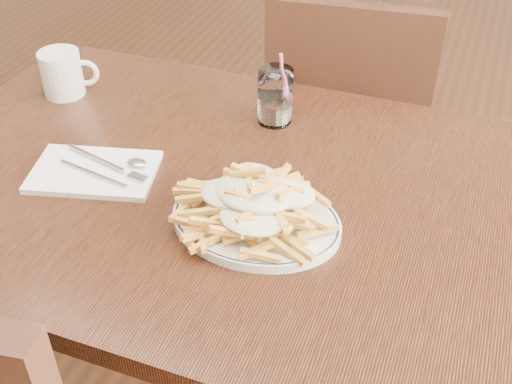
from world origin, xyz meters
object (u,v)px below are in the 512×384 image
at_px(fries_plate, 256,221).
at_px(loaded_fries, 256,197).
at_px(chair_far, 347,127).
at_px(water_glass, 275,100).
at_px(coffee_mug, 63,73).
at_px(table, 223,216).

xyz_separation_m(fries_plate, loaded_fries, (0.00, -0.00, 0.05)).
relative_size(chair_far, water_glass, 5.73).
bearing_deg(fries_plate, coffee_mug, 153.71).
bearing_deg(water_glass, coffee_mug, -173.49).
distance_m(water_glass, coffee_mug, 0.47).
bearing_deg(water_glass, loaded_fries, -76.05).
height_order(chair_far, water_glass, water_glass).
xyz_separation_m(table, fries_plate, (0.10, -0.09, 0.09)).
distance_m(table, fries_plate, 0.16).
xyz_separation_m(chair_far, water_glass, (-0.07, -0.42, 0.30)).
relative_size(table, water_glass, 7.74).
bearing_deg(chair_far, water_glass, -99.15).
height_order(table, fries_plate, fries_plate).
distance_m(table, coffee_mug, 0.50).
distance_m(loaded_fries, water_glass, 0.33).
distance_m(fries_plate, water_glass, 0.33).
bearing_deg(fries_plate, loaded_fries, -63.43).
relative_size(water_glass, coffee_mug, 1.29).
xyz_separation_m(fries_plate, coffee_mug, (-0.54, 0.27, 0.04)).
bearing_deg(table, coffee_mug, 158.06).
relative_size(fries_plate, water_glass, 2.11).
xyz_separation_m(fries_plate, water_glass, (-0.08, 0.32, 0.04)).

